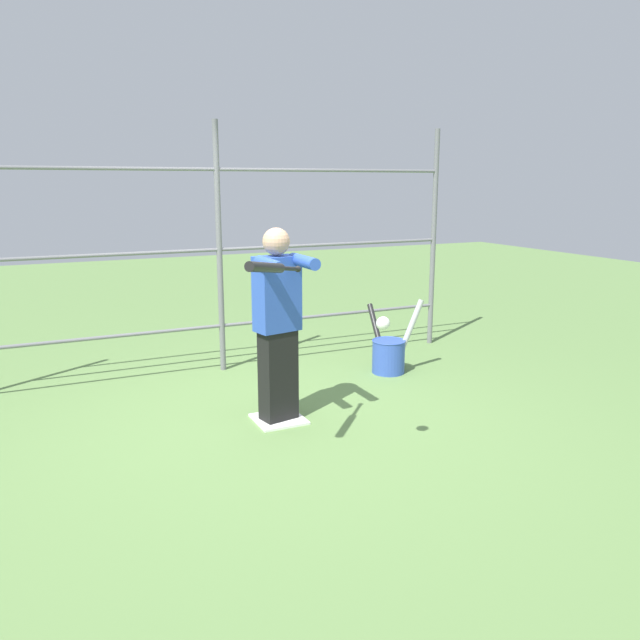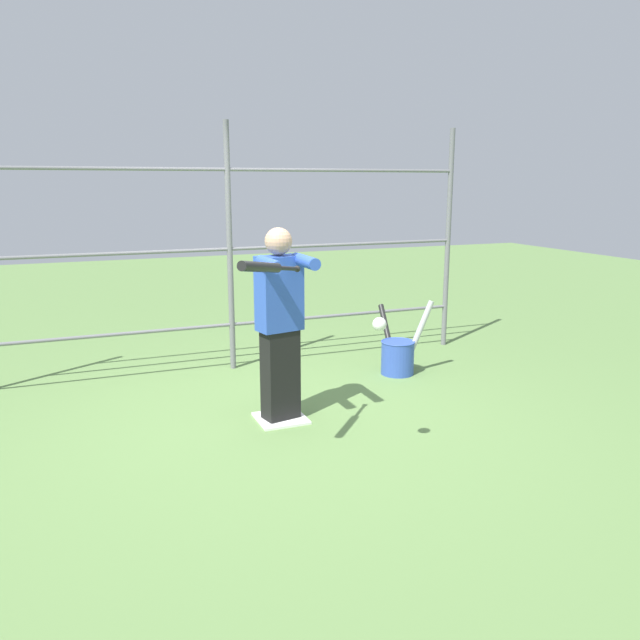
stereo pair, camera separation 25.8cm
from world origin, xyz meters
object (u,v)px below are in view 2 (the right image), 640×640
Objects in this scene: baseball_bat_swinging at (266,267)px; bat_bucket at (398,355)px; batter at (280,319)px; softball_in_flight at (379,324)px.

bat_bucket is at bearing -140.30° from baseball_bat_swinging.
baseball_bat_swinging is 0.85× the size of bat_bucket.
baseball_bat_swinging is (0.35, 0.78, 0.54)m from batter.
batter reaches higher than bat_bucket.
bat_bucket is at bearing -152.80° from batter.
softball_in_flight is 2.29m from bat_bucket.
batter is at bearing -69.37° from softball_in_flight.
baseball_bat_swinging reaches higher than bat_bucket.
batter is at bearing 27.20° from bat_bucket.
batter is at bearing -114.37° from baseball_bat_swinging.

